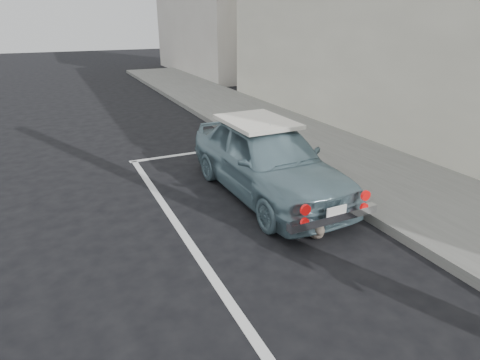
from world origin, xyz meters
name	(u,v)px	position (x,y,z in m)	size (l,w,h in m)	color
ground	(375,359)	(0.00, 0.00, 0.00)	(80.00, 80.00, 0.00)	black
sidewalk	(439,204)	(3.20, 2.00, 0.07)	(2.80, 40.00, 0.15)	#62625E
pline_front	(195,153)	(0.50, 6.50, 0.00)	(3.00, 0.12, 0.01)	silver
pline_side	(183,233)	(-0.90, 3.00, 0.00)	(0.12, 7.00, 0.01)	silver
retro_coupe	(267,158)	(0.91, 3.76, 0.66)	(1.61, 3.87, 1.31)	gray
cat	(316,229)	(0.80, 2.08, 0.13)	(0.32, 0.52, 0.29)	#7A695D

